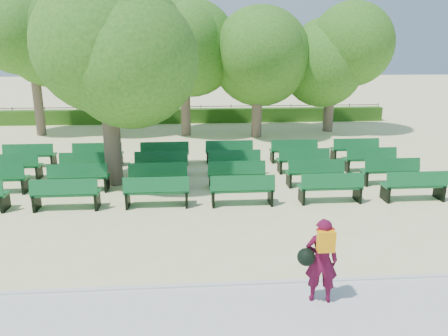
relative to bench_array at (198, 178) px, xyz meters
The scene contains 9 objects.
ground 1.32m from the bench_array, 114.88° to the right, with size 120.00×120.00×0.00m, color beige.
paving 8.61m from the bench_array, 93.69° to the right, with size 30.00×2.20×0.06m, color silver.
curb 7.47m from the bench_array, 94.26° to the right, with size 30.00×0.12×0.10m, color silver.
hedge 12.82m from the bench_array, 92.48° to the left, with size 26.00×0.70×0.90m, color #2C5A17.
fence 13.22m from the bench_array, 92.41° to the left, with size 26.00×0.10×1.02m, color black, non-canonical shape.
tree_line 8.82m from the bench_array, 93.61° to the left, with size 21.80×6.80×7.04m, color #37721E, non-canonical shape.
bench_array is the anchor object (origin of this frame).
tree_among 5.42m from the bench_array, behind, with size 4.58×4.58×6.71m.
person 8.47m from the bench_array, 75.13° to the right, with size 0.83×0.54×1.70m.
Camera 1 is at (0.33, -14.27, 4.83)m, focal length 35.00 mm.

